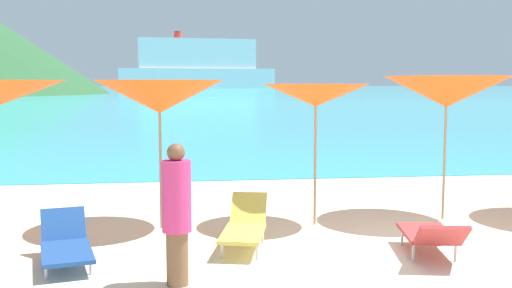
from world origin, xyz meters
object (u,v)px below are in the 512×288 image
at_px(umbrella_2, 159,97).
at_px(cruise_ship, 197,67).
at_px(umbrella_4, 447,92).
at_px(lounge_chair_1, 66,244).
at_px(lounge_chair_3, 245,225).
at_px(beachgoer_0, 177,211).
at_px(umbrella_3, 316,95).
at_px(lounge_chair_2, 431,234).

bearing_deg(umbrella_2, cruise_ship, 87.92).
bearing_deg(cruise_ship, umbrella_4, -97.14).
height_order(umbrella_2, umbrella_4, umbrella_4).
xyz_separation_m(umbrella_2, umbrella_4, (4.71, 0.01, 0.07)).
distance_m(lounge_chair_1, cruise_ship, 251.77).
xyz_separation_m(umbrella_2, lounge_chair_3, (1.19, -1.31, -1.77)).
xyz_separation_m(lounge_chair_1, lounge_chair_3, (2.34, 0.47, 0.06)).
bearing_deg(cruise_ship, umbrella_2, -98.22).
xyz_separation_m(umbrella_2, cruise_ship, (9.08, 249.62, 7.29)).
bearing_deg(umbrella_4, lounge_chair_3, -159.57).
bearing_deg(beachgoer_0, cruise_ship, 101.77).
relative_size(beachgoer_0, cruise_ship, 0.02).
bearing_deg(cruise_ship, umbrella_3, -97.66).
bearing_deg(lounge_chair_3, lounge_chair_1, -155.32).
height_order(umbrella_2, lounge_chair_2, umbrella_2).
relative_size(umbrella_4, lounge_chair_1, 1.65).
xyz_separation_m(umbrella_3, lounge_chair_3, (-1.28, -1.22, -1.78)).
distance_m(beachgoer_0, cruise_ship, 252.67).
bearing_deg(umbrella_3, umbrella_4, 2.48).
xyz_separation_m(umbrella_2, umbrella_3, (2.47, -0.09, 0.02)).
bearing_deg(beachgoer_0, umbrella_2, 108.99).
bearing_deg(umbrella_2, umbrella_4, 0.07).
height_order(umbrella_2, cruise_ship, cruise_ship).
relative_size(lounge_chair_2, lounge_chair_3, 1.03).
bearing_deg(umbrella_2, lounge_chair_3, -47.81).
height_order(umbrella_3, lounge_chair_1, umbrella_3).
distance_m(lounge_chair_1, beachgoer_0, 1.81).
distance_m(lounge_chair_1, lounge_chair_3, 2.39).
distance_m(umbrella_2, lounge_chair_1, 2.80).
height_order(umbrella_2, lounge_chair_3, umbrella_2).
bearing_deg(umbrella_3, lounge_chair_3, -136.54).
height_order(umbrella_4, lounge_chair_3, umbrella_4).
relative_size(lounge_chair_1, cruise_ship, 0.02).
relative_size(lounge_chair_1, lounge_chair_2, 0.93).
xyz_separation_m(umbrella_2, beachgoer_0, (0.25, -2.75, -1.23)).
distance_m(umbrella_4, lounge_chair_1, 6.42).
height_order(lounge_chair_1, lounge_chair_2, lounge_chair_1).
height_order(lounge_chair_1, cruise_ship, cruise_ship).
bearing_deg(lounge_chair_2, umbrella_4, -107.96).
relative_size(umbrella_3, lounge_chair_2, 1.44).
distance_m(umbrella_3, umbrella_4, 2.24).
distance_m(umbrella_2, lounge_chair_2, 4.51).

